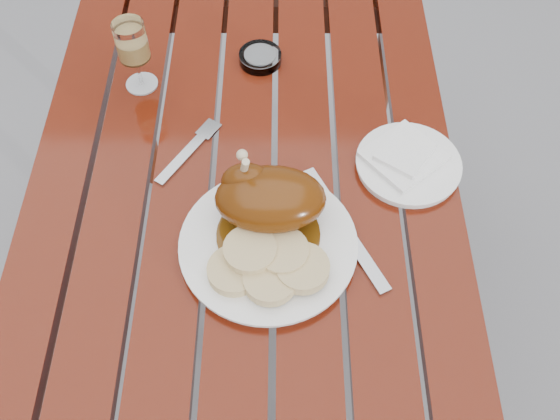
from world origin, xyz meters
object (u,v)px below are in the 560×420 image
at_px(table, 251,267).
at_px(ashtray, 260,58).
at_px(dinner_plate, 268,245).
at_px(wine_glass, 135,56).
at_px(side_plate, 408,164).

xyz_separation_m(table, ashtray, (0.03, 0.30, 0.39)).
bearing_deg(dinner_plate, wine_glass, 124.19).
relative_size(table, dinner_plate, 3.91).
bearing_deg(dinner_plate, ashtray, 92.90).
bearing_deg(table, ashtray, 85.05).
xyz_separation_m(dinner_plate, side_plate, (0.26, 0.18, -0.00)).
bearing_deg(wine_glass, side_plate, -22.27).
height_order(table, side_plate, side_plate).
relative_size(wine_glass, ashtray, 1.72).
height_order(table, dinner_plate, dinner_plate).
xyz_separation_m(table, dinner_plate, (0.05, -0.17, 0.38)).
bearing_deg(dinner_plate, side_plate, 34.45).
bearing_deg(ashtray, side_plate, -45.21).
distance_m(wine_glass, ashtray, 0.26).
height_order(dinner_plate, side_plate, dinner_plate).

